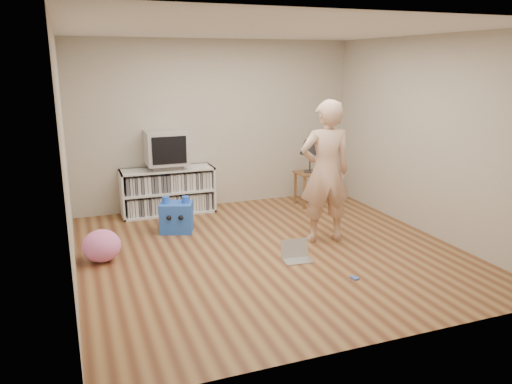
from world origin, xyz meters
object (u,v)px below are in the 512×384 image
object	(u,v)px
plush_blue	(176,217)
laptop	(296,254)
dvd_deck	(167,166)
side_table	(309,180)
person	(325,172)
plush_pink	(102,246)
media_unit	(168,191)
crt_tv	(166,148)
table_lamp	(310,148)

from	to	relation	value
plush_blue	laptop	bearing A→B (deg)	-35.09
dvd_deck	laptop	bearing A→B (deg)	-66.43
side_table	person	world-z (taller)	person
plush_pink	side_table	bearing A→B (deg)	20.78
media_unit	plush_pink	bearing A→B (deg)	-123.75
dvd_deck	plush_blue	xyz separation A→B (m)	(-0.06, -0.89, -0.52)
crt_tv	dvd_deck	bearing A→B (deg)	90.00
laptop	plush_blue	distance (m)	1.86
media_unit	table_lamp	xyz separation A→B (m)	(2.21, -0.39, 0.59)
plush_blue	person	bearing A→B (deg)	-12.08
media_unit	plush_blue	bearing A→B (deg)	-93.94
plush_pink	laptop	bearing A→B (deg)	-19.48
person	plush_blue	bearing A→B (deg)	-22.57
laptop	plush_blue	xyz separation A→B (m)	(-1.10, 1.49, 0.15)
laptop	crt_tv	bearing A→B (deg)	119.19
table_lamp	plush_pink	size ratio (longest dim) A/B	1.16
plush_blue	plush_pink	size ratio (longest dim) A/B	1.16
crt_tv	person	distance (m)	2.52
media_unit	laptop	xyz separation A→B (m)	(1.04, -2.40, -0.29)
dvd_deck	table_lamp	size ratio (longest dim) A/B	0.87
plush_pink	plush_blue	bearing A→B (deg)	35.34
plush_blue	plush_pink	xyz separation A→B (m)	(-1.03, -0.73, -0.02)
dvd_deck	plush_blue	world-z (taller)	dvd_deck
media_unit	plush_pink	xyz separation A→B (m)	(-1.10, -1.64, -0.16)
side_table	dvd_deck	bearing A→B (deg)	170.51
plush_blue	dvd_deck	bearing A→B (deg)	104.40
side_table	plush_pink	distance (m)	3.55
dvd_deck	table_lamp	distance (m)	2.25
dvd_deck	table_lamp	world-z (taller)	table_lamp
person	crt_tv	bearing A→B (deg)	-41.05
crt_tv	plush_blue	size ratio (longest dim) A/B	1.17
media_unit	side_table	size ratio (longest dim) A/B	2.55
side_table	laptop	world-z (taller)	side_table
laptop	plush_blue	bearing A→B (deg)	132.09
dvd_deck	plush_blue	distance (m)	1.04
side_table	plush_blue	world-z (taller)	side_table
plush_blue	plush_pink	world-z (taller)	plush_blue
media_unit	plush_blue	size ratio (longest dim) A/B	2.73
dvd_deck	crt_tv	xyz separation A→B (m)	(-0.00, -0.00, 0.29)
crt_tv	table_lamp	size ratio (longest dim) A/B	1.17
dvd_deck	laptop	distance (m)	2.69
media_unit	side_table	xyz separation A→B (m)	(2.21, -0.39, 0.07)
side_table	plush_blue	distance (m)	2.35
media_unit	laptop	size ratio (longest dim) A/B	3.94
crt_tv	plush_pink	bearing A→B (deg)	-124.06
person	media_unit	bearing A→B (deg)	-41.34
media_unit	crt_tv	distance (m)	0.67
laptop	plush_blue	world-z (taller)	plush_blue
person	plush_pink	size ratio (longest dim) A/B	4.10
dvd_deck	laptop	xyz separation A→B (m)	(1.04, -2.38, -0.67)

